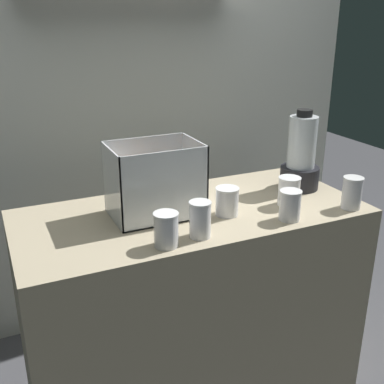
% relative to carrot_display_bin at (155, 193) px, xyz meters
% --- Properties ---
extents(counter, '(1.40, 0.64, 0.90)m').
position_rel_carrot_display_bin_xyz_m(counter, '(0.14, -0.03, -0.54)').
color(counter, tan).
rests_on(counter, ground_plane).
extents(back_wall_unit, '(2.60, 0.24, 2.50)m').
position_rel_carrot_display_bin_xyz_m(back_wall_unit, '(0.14, 0.74, 0.28)').
color(back_wall_unit, silver).
rests_on(back_wall_unit, ground_plane).
extents(carrot_display_bin, '(0.34, 0.24, 0.29)m').
position_rel_carrot_display_bin_xyz_m(carrot_display_bin, '(0.00, 0.00, 0.00)').
color(carrot_display_bin, white).
rests_on(carrot_display_bin, counter).
extents(blender_pitcher, '(0.17, 0.17, 0.36)m').
position_rel_carrot_display_bin_xyz_m(blender_pitcher, '(0.70, 0.01, 0.05)').
color(blender_pitcher, black).
rests_on(blender_pitcher, counter).
extents(juice_cup_mango_far_left, '(0.09, 0.09, 0.12)m').
position_rel_carrot_display_bin_xyz_m(juice_cup_mango_far_left, '(-0.06, -0.27, -0.03)').
color(juice_cup_mango_far_left, white).
rests_on(juice_cup_mango_far_left, counter).
extents(juice_cup_mango_left, '(0.08, 0.08, 0.13)m').
position_rel_carrot_display_bin_xyz_m(juice_cup_mango_left, '(0.07, -0.26, -0.03)').
color(juice_cup_mango_left, white).
rests_on(juice_cup_mango_left, counter).
extents(juice_cup_mango_middle, '(0.09, 0.09, 0.11)m').
position_rel_carrot_display_bin_xyz_m(juice_cup_mango_middle, '(0.25, -0.12, -0.04)').
color(juice_cup_mango_middle, white).
rests_on(juice_cup_mango_middle, counter).
extents(juice_cup_carrot_right, '(0.08, 0.08, 0.12)m').
position_rel_carrot_display_bin_xyz_m(juice_cup_carrot_right, '(0.45, -0.26, -0.04)').
color(juice_cup_carrot_right, white).
rests_on(juice_cup_carrot_right, counter).
extents(juice_cup_carrot_far_right, '(0.09, 0.09, 0.12)m').
position_rel_carrot_display_bin_xyz_m(juice_cup_carrot_far_right, '(0.53, -0.14, -0.03)').
color(juice_cup_carrot_far_right, white).
rests_on(juice_cup_carrot_far_right, counter).
extents(juice_cup_carrot_rightmost, '(0.08, 0.08, 0.13)m').
position_rel_carrot_display_bin_xyz_m(juice_cup_carrot_rightmost, '(0.74, -0.27, -0.03)').
color(juice_cup_carrot_rightmost, white).
rests_on(juice_cup_carrot_rightmost, counter).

